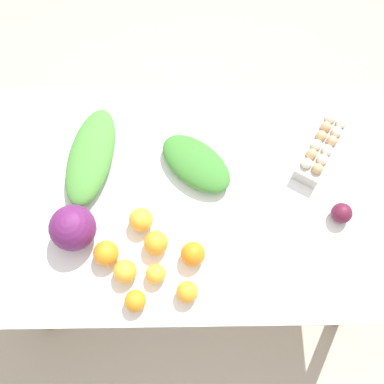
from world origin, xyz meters
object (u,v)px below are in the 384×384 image
object	(u,v)px
egg_carton	(322,146)
orange_2	(106,253)
orange_4	(156,243)
orange_0	(156,274)
greens_bunch_beet_tops	(196,163)
orange_1	(141,220)
orange_7	(125,271)
orange_3	(135,301)
beet_root	(342,213)
orange_6	(192,254)
cabbage_purple	(73,228)
greens_bunch_dandelion	(91,156)
orange_5	(187,292)

from	to	relation	value
egg_carton	orange_2	size ratio (longest dim) A/B	3.53
orange_4	egg_carton	bearing A→B (deg)	30.34
orange_0	greens_bunch_beet_tops	bearing A→B (deg)	70.63
orange_1	orange_7	xyz separation A→B (m)	(-0.05, -0.17, -0.00)
orange_3	orange_7	distance (m)	0.10
beet_root	orange_7	xyz separation A→B (m)	(-0.72, -0.19, 0.00)
greens_bunch_beet_tops	orange_2	bearing A→B (deg)	-133.04
egg_carton	orange_6	bearing A→B (deg)	159.89
orange_1	orange_7	world-z (taller)	orange_1
orange_0	orange_1	distance (m)	0.19
cabbage_purple	beet_root	distance (m)	0.89
egg_carton	orange_4	xyz separation A→B (m)	(-0.58, -0.34, -0.00)
egg_carton	orange_7	world-z (taller)	egg_carton
orange_0	orange_4	bearing A→B (deg)	90.36
orange_1	orange_7	bearing A→B (deg)	-105.11
cabbage_purple	beet_root	bearing A→B (deg)	3.27
greens_bunch_dandelion	orange_6	world-z (taller)	greens_bunch_dandelion
orange_3	orange_2	bearing A→B (deg)	123.19
greens_bunch_dandelion	orange_4	bearing A→B (deg)	-53.32
greens_bunch_beet_tops	orange_3	size ratio (longest dim) A/B	4.12
orange_4	orange_3	bearing A→B (deg)	-108.65
orange_4	orange_6	world-z (taller)	same
greens_bunch_dandelion	orange_2	world-z (taller)	same
beet_root	greens_bunch_beet_tops	bearing A→B (deg)	158.76
orange_5	cabbage_purple	bearing A→B (deg)	151.08
orange_5	orange_6	world-z (taller)	orange_6
orange_0	orange_7	xyz separation A→B (m)	(-0.10, 0.01, 0.01)
cabbage_purple	orange_4	bearing A→B (deg)	-9.44
orange_7	egg_carton	bearing A→B (deg)	32.46
orange_5	orange_7	xyz separation A→B (m)	(-0.20, 0.07, 0.00)
cabbage_purple	orange_3	size ratio (longest dim) A/B	2.19
cabbage_purple	beet_root	world-z (taller)	cabbage_purple
orange_1	orange_5	world-z (taller)	orange_1
greens_bunch_dandelion	orange_1	size ratio (longest dim) A/B	4.68
greens_bunch_beet_tops	greens_bunch_dandelion	bearing A→B (deg)	175.32
beet_root	orange_5	bearing A→B (deg)	-154.08
orange_0	orange_5	size ratio (longest dim) A/B	0.93
orange_2	orange_5	size ratio (longest dim) A/B	1.19
orange_4	orange_7	size ratio (longest dim) A/B	1.05
orange_2	orange_3	bearing A→B (deg)	-56.81
orange_4	orange_7	xyz separation A→B (m)	(-0.10, -0.09, -0.00)
orange_4	orange_6	bearing A→B (deg)	-17.84
orange_2	orange_7	xyz separation A→B (m)	(0.06, -0.06, -0.00)
greens_bunch_dandelion	orange_0	size ratio (longest dim) A/B	5.82
egg_carton	greens_bunch_beet_tops	xyz separation A→B (m)	(-0.45, -0.06, -0.01)
egg_carton	orange_4	world-z (taller)	egg_carton
beet_root	orange_6	size ratio (longest dim) A/B	0.88
orange_0	orange_6	xyz separation A→B (m)	(0.12, 0.06, 0.01)
orange_2	orange_5	bearing A→B (deg)	-25.67
greens_bunch_beet_tops	orange_2	xyz separation A→B (m)	(-0.29, -0.32, 0.01)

